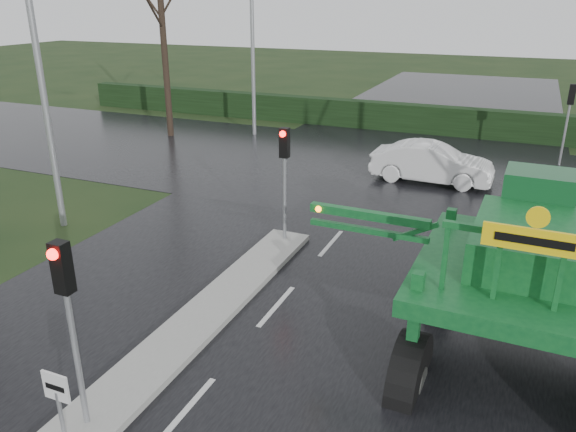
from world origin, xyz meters
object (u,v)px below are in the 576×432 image
at_px(street_light_left_far, 257,17).
at_px(white_sedan, 430,182).
at_px(crop_sprayer, 422,268).
at_px(traffic_signal_mid, 284,160).
at_px(keep_left_sign, 58,397).
at_px(street_light_left_near, 42,32).
at_px(traffic_signal_near, 66,297).
at_px(traffic_signal_far, 570,106).

distance_m(street_light_left_far, white_sedan, 12.47).
relative_size(street_light_left_far, crop_sprayer, 1.14).
distance_m(traffic_signal_mid, white_sedan, 8.74).
height_order(keep_left_sign, street_light_left_near, street_light_left_near).
distance_m(traffic_signal_near, traffic_signal_mid, 8.50).
distance_m(keep_left_sign, traffic_signal_far, 22.93).
relative_size(traffic_signal_far, street_light_left_near, 0.35).
bearing_deg(traffic_signal_mid, street_light_left_far, 118.86).
distance_m(traffic_signal_far, white_sedan, 7.23).
xyz_separation_m(keep_left_sign, traffic_signal_mid, (0.00, 8.99, 1.53)).
xyz_separation_m(keep_left_sign, crop_sprayer, (4.81, 4.20, 1.27)).
relative_size(traffic_signal_mid, white_sedan, 0.75).
relative_size(street_light_left_near, white_sedan, 2.12).
height_order(traffic_signal_far, street_light_left_far, street_light_left_far).
relative_size(traffic_signal_near, crop_sprayer, 0.40).
xyz_separation_m(traffic_signal_mid, street_light_left_near, (-6.89, -1.49, 3.40)).
height_order(traffic_signal_near, street_light_left_far, street_light_left_far).
bearing_deg(traffic_signal_far, street_light_left_far, 0.03).
height_order(street_light_left_near, white_sedan, street_light_left_near).
xyz_separation_m(traffic_signal_mid, traffic_signal_far, (7.80, 12.52, 0.00)).
bearing_deg(street_light_left_far, crop_sprayer, -55.93).
height_order(traffic_signal_far, crop_sprayer, crop_sprayer).
bearing_deg(traffic_signal_near, street_light_left_far, 108.17).
height_order(street_light_left_near, crop_sprayer, street_light_left_near).
bearing_deg(traffic_signal_near, traffic_signal_mid, 90.00).
xyz_separation_m(traffic_signal_far, street_light_left_far, (-14.69, -0.01, 3.40)).
relative_size(keep_left_sign, traffic_signal_far, 0.38).
bearing_deg(street_light_left_far, street_light_left_near, -90.00).
height_order(keep_left_sign, traffic_signal_far, traffic_signal_far).
distance_m(traffic_signal_near, white_sedan, 16.77).
bearing_deg(street_light_left_near, street_light_left_far, 90.00).
bearing_deg(white_sedan, traffic_signal_near, 170.54).
distance_m(keep_left_sign, white_sedan, 17.08).
relative_size(keep_left_sign, crop_sprayer, 0.15).
height_order(crop_sprayer, white_sedan, crop_sprayer).
distance_m(traffic_signal_near, crop_sprayer, 6.08).
relative_size(keep_left_sign, street_light_left_far, 0.14).
xyz_separation_m(street_light_left_far, white_sedan, (9.87, -4.71, -5.99)).
relative_size(traffic_signal_near, white_sedan, 0.75).
bearing_deg(traffic_signal_far, street_light_left_near, 43.63).
distance_m(traffic_signal_far, crop_sprayer, 17.57).
height_order(keep_left_sign, white_sedan, keep_left_sign).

